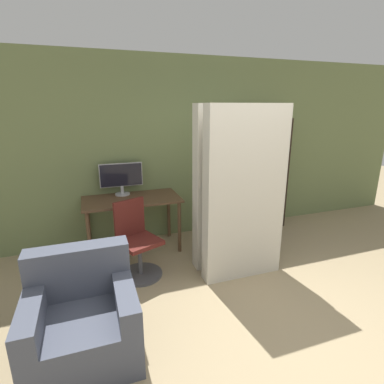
% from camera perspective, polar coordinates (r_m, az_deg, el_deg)
% --- Properties ---
extents(ground_plane, '(16.00, 16.00, 0.00)m').
position_cam_1_polar(ground_plane, '(3.00, 21.36, -27.01)').
color(ground_plane, '#9E8966').
extents(wall_back, '(8.00, 0.06, 2.70)m').
position_cam_1_polar(wall_back, '(4.69, 0.54, 8.19)').
color(wall_back, '#6B7A4C').
rests_on(wall_back, ground).
extents(desk, '(1.31, 0.69, 0.77)m').
position_cam_1_polar(desk, '(4.24, -11.36, -2.44)').
color(desk, brown).
rests_on(desk, ground).
extents(monitor, '(0.60, 0.21, 0.46)m').
position_cam_1_polar(monitor, '(4.34, -13.31, 2.82)').
color(monitor, '#B7B7BC').
rests_on(monitor, desk).
extents(office_chair, '(0.57, 0.57, 0.92)m').
position_cam_1_polar(office_chair, '(3.72, -10.41, -10.08)').
color(office_chair, '#4C4C51').
rests_on(office_chair, ground).
extents(bookshelf, '(0.88, 0.35, 1.81)m').
position_cam_1_polar(bookshelf, '(5.02, 11.49, 3.42)').
color(bookshelf, '#2D2319').
rests_on(bookshelf, ground).
extents(mattress_near, '(0.97, 0.20, 2.03)m').
position_cam_1_polar(mattress_near, '(3.48, 10.06, -0.58)').
color(mattress_near, beige).
rests_on(mattress_near, ground).
extents(mattress_far, '(0.97, 0.20, 2.03)m').
position_cam_1_polar(mattress_far, '(3.76, 7.61, 0.78)').
color(mattress_far, beige).
rests_on(mattress_far, ground).
extents(armchair, '(0.85, 0.80, 0.85)m').
position_cam_1_polar(armchair, '(2.82, -20.10, -21.56)').
color(armchair, '#474C5B').
rests_on(armchair, ground).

